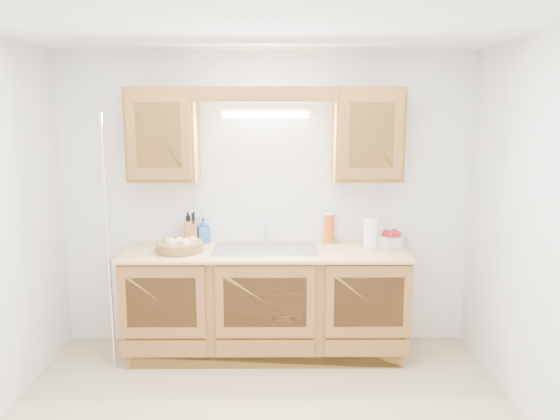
{
  "coord_description": "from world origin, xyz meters",
  "views": [
    {
      "loc": [
        0.09,
        -3.12,
        2.01
      ],
      "look_at": [
        0.11,
        0.85,
        1.29
      ],
      "focal_mm": 35.0,
      "sensor_mm": 36.0,
      "label": 1
    }
  ],
  "objects_px": {
    "fruit_basket": "(180,245)",
    "knife_block": "(191,233)",
    "apple_bowl": "(391,240)",
    "paper_towel": "(371,234)"
  },
  "relations": [
    {
      "from": "knife_block",
      "to": "paper_towel",
      "type": "relative_size",
      "value": 0.97
    },
    {
      "from": "fruit_basket",
      "to": "knife_block",
      "type": "height_order",
      "value": "knife_block"
    },
    {
      "from": "paper_towel",
      "to": "apple_bowl",
      "type": "height_order",
      "value": "paper_towel"
    },
    {
      "from": "fruit_basket",
      "to": "paper_towel",
      "type": "distance_m",
      "value": 1.55
    },
    {
      "from": "fruit_basket",
      "to": "knife_block",
      "type": "xyz_separation_m",
      "value": [
        0.05,
        0.22,
        0.05
      ]
    },
    {
      "from": "apple_bowl",
      "to": "fruit_basket",
      "type": "bearing_deg",
      "value": -176.21
    },
    {
      "from": "knife_block",
      "to": "apple_bowl",
      "type": "relative_size",
      "value": 0.88
    },
    {
      "from": "fruit_basket",
      "to": "knife_block",
      "type": "relative_size",
      "value": 1.4
    },
    {
      "from": "knife_block",
      "to": "fruit_basket",
      "type": "bearing_deg",
      "value": -119.55
    },
    {
      "from": "fruit_basket",
      "to": "apple_bowl",
      "type": "bearing_deg",
      "value": 3.79
    }
  ]
}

